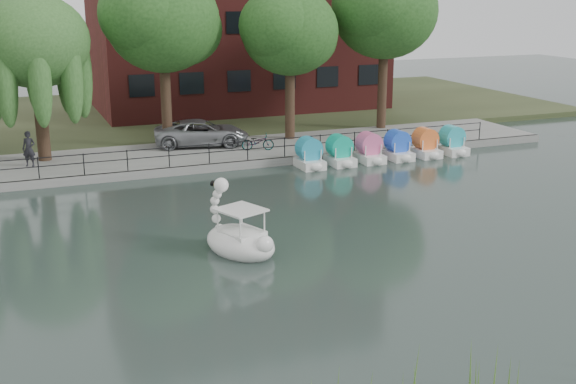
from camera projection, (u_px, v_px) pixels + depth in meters
ground_plane at (319, 262)px, 23.91m from camera, size 120.00×120.00×0.00m
promenade at (195, 156)px, 38.16m from camera, size 40.00×6.00×0.40m
kerb at (211, 168)px, 35.52m from camera, size 40.00×0.25×0.40m
land_strip at (145, 115)px, 50.68m from camera, size 60.00×22.00×0.36m
railing at (209, 148)px, 35.44m from camera, size 32.00×0.05×1.00m
willow_mid at (34, 42)px, 34.73m from camera, size 5.32×5.32×8.15m
broadleaf_center at (162, 21)px, 37.72m from camera, size 6.00×6.00×9.25m
broadleaf_right at (290, 32)px, 39.95m from camera, size 5.40×5.40×8.32m
broadleaf_far at (385, 12)px, 42.89m from camera, size 6.30×6.30×9.71m
minivan at (202, 131)px, 39.42m from camera, size 3.90×6.34×1.64m
bicycle at (258, 141)px, 38.39m from camera, size 1.08×1.82×1.00m
pedestrian at (29, 146)px, 34.78m from camera, size 0.84×0.72×1.98m
swan_boat at (239, 237)px, 24.68m from camera, size 2.79×3.38×2.46m
pedal_boat_row at (384, 149)px, 37.83m from camera, size 9.65×1.70×1.40m
reed_bank at (576, 370)px, 15.97m from camera, size 24.00×2.40×1.20m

